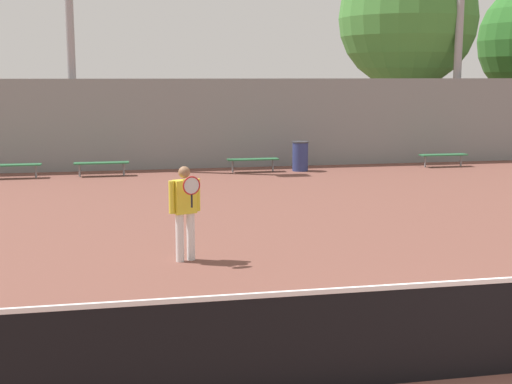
% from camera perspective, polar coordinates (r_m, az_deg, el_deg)
% --- Properties ---
extents(tennis_player, '(0.54, 0.48, 1.62)m').
position_cam_1_polar(tennis_player, '(12.02, -5.70, -1.28)').
color(tennis_player, silver).
rests_on(tennis_player, ground_plane).
extents(bench_courtside_near, '(1.67, 0.40, 0.44)m').
position_cam_1_polar(bench_courtside_near, '(23.21, -0.25, 2.58)').
color(bench_courtside_near, '#28663D').
rests_on(bench_courtside_near, ground_plane).
extents(bench_courtside_far, '(1.66, 0.40, 0.44)m').
position_cam_1_polar(bench_courtside_far, '(25.37, 14.76, 2.85)').
color(bench_courtside_far, '#28663D').
rests_on(bench_courtside_far, ground_plane).
extents(bench_adjacent_court, '(1.75, 0.40, 0.44)m').
position_cam_1_polar(bench_adjacent_court, '(22.96, -18.96, 2.00)').
color(bench_adjacent_court, '#28663D').
rests_on(bench_adjacent_court, ground_plane).
extents(bench_by_gate, '(1.69, 0.40, 0.44)m').
position_cam_1_polar(bench_by_gate, '(22.77, -12.25, 2.24)').
color(bench_by_gate, '#28663D').
rests_on(bench_by_gate, ground_plane).
extents(light_pole_far_right, '(0.90, 0.60, 10.29)m').
position_cam_1_polar(light_pole_far_right, '(27.87, 16.05, 14.46)').
color(light_pole_far_right, '#939399').
rests_on(light_pole_far_right, ground_plane).
extents(trash_bin, '(0.54, 0.54, 0.97)m').
position_cam_1_polar(trash_bin, '(23.52, 3.56, 2.88)').
color(trash_bin, navy).
rests_on(trash_bin, ground_plane).
extents(back_fence, '(34.38, 0.06, 3.01)m').
position_cam_1_polar(back_fence, '(24.31, -1.77, 5.51)').
color(back_fence, gray).
rests_on(back_fence, ground_plane).
extents(tree_green_broad, '(5.48, 5.48, 8.08)m').
position_cam_1_polar(tree_green_broad, '(29.75, 12.04, 13.37)').
color(tree_green_broad, brown).
rests_on(tree_green_broad, ground_plane).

